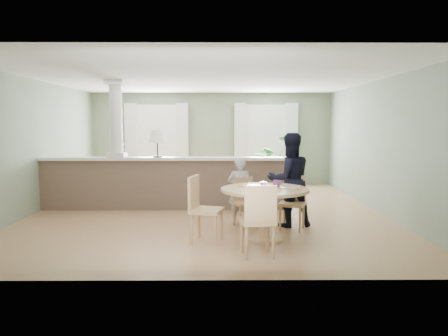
{
  "coord_description": "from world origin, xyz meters",
  "views": [
    {
      "loc": [
        0.27,
        -8.91,
        1.82
      ],
      "look_at": [
        0.33,
        -1.0,
        1.0
      ],
      "focal_mm": 35.0,
      "sensor_mm": 36.0,
      "label": 1
    }
  ],
  "objects_px": {
    "chair_near": "(259,217)",
    "chair_side": "(202,206)",
    "sofa": "(203,180)",
    "houseplant": "(274,162)",
    "chair_far_boy": "(245,200)",
    "dining_table": "(265,199)",
    "chair_far_man": "(293,200)",
    "man_person": "(289,180)",
    "child_person": "(240,191)"
  },
  "relations": [
    {
      "from": "sofa",
      "to": "dining_table",
      "type": "height_order",
      "value": "dining_table"
    },
    {
      "from": "houseplant",
      "to": "chair_far_boy",
      "type": "distance_m",
      "value": 4.64
    },
    {
      "from": "houseplant",
      "to": "chair_far_boy",
      "type": "xyz_separation_m",
      "value": [
        -1.08,
        -4.51,
        -0.26
      ]
    },
    {
      "from": "chair_far_boy",
      "to": "chair_near",
      "type": "bearing_deg",
      "value": -104.03
    },
    {
      "from": "houseplant",
      "to": "man_person",
      "type": "distance_m",
      "value": 4.52
    },
    {
      "from": "chair_far_man",
      "to": "chair_side",
      "type": "distance_m",
      "value": 1.74
    },
    {
      "from": "dining_table",
      "to": "child_person",
      "type": "relative_size",
      "value": 1.13
    },
    {
      "from": "dining_table",
      "to": "child_person",
      "type": "xyz_separation_m",
      "value": [
        -0.34,
        1.16,
        -0.05
      ]
    },
    {
      "from": "chair_far_man",
      "to": "chair_near",
      "type": "relative_size",
      "value": 0.91
    },
    {
      "from": "chair_near",
      "to": "chair_side",
      "type": "height_order",
      "value": "chair_side"
    },
    {
      "from": "chair_near",
      "to": "chair_side",
      "type": "relative_size",
      "value": 0.99
    },
    {
      "from": "sofa",
      "to": "man_person",
      "type": "relative_size",
      "value": 1.68
    },
    {
      "from": "houseplant",
      "to": "man_person",
      "type": "height_order",
      "value": "man_person"
    },
    {
      "from": "houseplant",
      "to": "chair_near",
      "type": "distance_m",
      "value": 6.42
    },
    {
      "from": "houseplant",
      "to": "child_person",
      "type": "height_order",
      "value": "houseplant"
    },
    {
      "from": "dining_table",
      "to": "chair_far_boy",
      "type": "bearing_deg",
      "value": 105.52
    },
    {
      "from": "child_person",
      "to": "man_person",
      "type": "height_order",
      "value": "man_person"
    },
    {
      "from": "chair_near",
      "to": "child_person",
      "type": "height_order",
      "value": "child_person"
    },
    {
      "from": "dining_table",
      "to": "chair_far_boy",
      "type": "relative_size",
      "value": 1.58
    },
    {
      "from": "houseplant",
      "to": "chair_far_boy",
      "type": "height_order",
      "value": "houseplant"
    },
    {
      "from": "dining_table",
      "to": "chair_far_man",
      "type": "height_order",
      "value": "dining_table"
    },
    {
      "from": "houseplant",
      "to": "man_person",
      "type": "bearing_deg",
      "value": -93.63
    },
    {
      "from": "chair_side",
      "to": "child_person",
      "type": "height_order",
      "value": "child_person"
    },
    {
      "from": "man_person",
      "to": "sofa",
      "type": "bearing_deg",
      "value": -74.62
    },
    {
      "from": "houseplant",
      "to": "dining_table",
      "type": "bearing_deg",
      "value": -98.43
    },
    {
      "from": "houseplant",
      "to": "child_person",
      "type": "relative_size",
      "value": 1.22
    },
    {
      "from": "houseplant",
      "to": "child_person",
      "type": "distance_m",
      "value": 4.46
    },
    {
      "from": "chair_far_boy",
      "to": "chair_side",
      "type": "height_order",
      "value": "chair_side"
    },
    {
      "from": "sofa",
      "to": "houseplant",
      "type": "distance_m",
      "value": 2.41
    },
    {
      "from": "sofa",
      "to": "chair_side",
      "type": "bearing_deg",
      "value": -101.19
    },
    {
      "from": "chair_far_man",
      "to": "chair_side",
      "type": "bearing_deg",
      "value": -131.35
    },
    {
      "from": "chair_far_boy",
      "to": "child_person",
      "type": "bearing_deg",
      "value": 94.25
    },
    {
      "from": "chair_far_man",
      "to": "child_person",
      "type": "bearing_deg",
      "value": 176.36
    },
    {
      "from": "child_person",
      "to": "man_person",
      "type": "xyz_separation_m",
      "value": [
        0.87,
        -0.2,
        0.22
      ]
    },
    {
      "from": "sofa",
      "to": "chair_near",
      "type": "relative_size",
      "value": 2.77
    },
    {
      "from": "chair_near",
      "to": "man_person",
      "type": "height_order",
      "value": "man_person"
    },
    {
      "from": "chair_side",
      "to": "sofa",
      "type": "bearing_deg",
      "value": 17.32
    },
    {
      "from": "chair_far_boy",
      "to": "chair_near",
      "type": "distance_m",
      "value": 1.83
    },
    {
      "from": "child_person",
      "to": "man_person",
      "type": "distance_m",
      "value": 0.92
    },
    {
      "from": "chair_far_boy",
      "to": "man_person",
      "type": "bearing_deg",
      "value": -16.47
    },
    {
      "from": "dining_table",
      "to": "man_person",
      "type": "distance_m",
      "value": 1.11
    },
    {
      "from": "sofa",
      "to": "chair_far_man",
      "type": "distance_m",
      "value": 3.73
    },
    {
      "from": "man_person",
      "to": "chair_far_man",
      "type": "bearing_deg",
      "value": 86.71
    },
    {
      "from": "sofa",
      "to": "chair_near",
      "type": "bearing_deg",
      "value": -92.38
    },
    {
      "from": "chair_side",
      "to": "chair_far_man",
      "type": "bearing_deg",
      "value": -46.67
    },
    {
      "from": "man_person",
      "to": "child_person",
      "type": "bearing_deg",
      "value": -25.39
    },
    {
      "from": "sofa",
      "to": "houseplant",
      "type": "height_order",
      "value": "houseplant"
    },
    {
      "from": "dining_table",
      "to": "chair_side",
      "type": "bearing_deg",
      "value": -175.95
    },
    {
      "from": "sofa",
      "to": "dining_table",
      "type": "distance_m",
      "value": 4.23
    },
    {
      "from": "chair_near",
      "to": "chair_far_man",
      "type": "bearing_deg",
      "value": -121.24
    }
  ]
}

